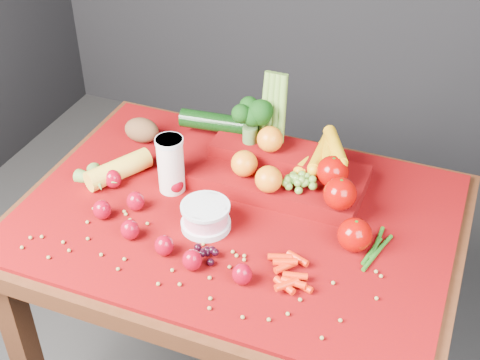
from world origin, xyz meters
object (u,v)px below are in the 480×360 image
at_px(yogurt_bowl, 206,215).
at_px(milk_glass, 171,163).
at_px(produce_mound, 276,164).
at_px(table, 237,245).

bearing_deg(yogurt_bowl, milk_glass, 143.34).
relative_size(yogurt_bowl, produce_mound, 0.20).
xyz_separation_m(table, yogurt_bowl, (-0.05, -0.08, 0.14)).
relative_size(milk_glass, yogurt_bowl, 1.27).
distance_m(milk_glass, produce_mound, 0.27).
xyz_separation_m(yogurt_bowl, produce_mound, (0.10, 0.23, 0.02)).
height_order(table, produce_mound, produce_mound).
relative_size(milk_glass, produce_mound, 0.26).
bearing_deg(yogurt_bowl, produce_mound, 66.89).
xyz_separation_m(milk_glass, yogurt_bowl, (0.14, -0.11, -0.05)).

